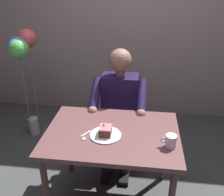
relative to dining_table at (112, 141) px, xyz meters
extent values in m
cube|color=gray|center=(0.00, -1.75, 0.87)|extent=(6.40, 0.12, 3.00)
cube|color=brown|center=(0.00, 0.00, 0.07)|extent=(1.05, 0.75, 0.04)
cylinder|color=brown|center=(0.47, 0.32, -0.28)|extent=(0.05, 0.05, 0.70)
cylinder|color=brown|center=(-0.47, -0.32, -0.28)|extent=(0.05, 0.05, 0.70)
cylinder|color=brown|center=(0.47, -0.32, -0.28)|extent=(0.05, 0.05, 0.70)
cube|color=brown|center=(0.00, -0.64, -0.20)|extent=(0.42, 0.42, 0.04)
cube|color=brown|center=(0.00, -0.83, 0.05)|extent=(0.38, 0.04, 0.45)
cylinder|color=brown|center=(-0.18, -0.46, -0.42)|extent=(0.04, 0.04, 0.43)
cylinder|color=brown|center=(0.18, -0.46, -0.42)|extent=(0.04, 0.04, 0.43)
cylinder|color=brown|center=(-0.18, -0.82, -0.42)|extent=(0.04, 0.04, 0.43)
cylinder|color=brown|center=(0.18, -0.82, -0.42)|extent=(0.04, 0.04, 0.43)
cube|color=#1E123B|center=(0.00, -0.62, 0.08)|extent=(0.36, 0.22, 0.51)
sphere|color=#8D6552|center=(0.00, -0.62, 0.49)|extent=(0.21, 0.21, 0.21)
cylinder|color=#8D6552|center=(0.00, -0.62, 0.36)|extent=(0.09, 0.09, 0.06)
cylinder|color=#1E123B|center=(-0.22, -0.48, 0.19)|extent=(0.08, 0.33, 0.26)
sphere|color=#8D6552|center=(-0.22, -0.32, 0.09)|extent=(0.09, 0.09, 0.09)
cylinder|color=#1E123B|center=(0.22, -0.48, 0.19)|extent=(0.08, 0.33, 0.26)
sphere|color=#8D6552|center=(0.22, -0.32, 0.09)|extent=(0.09, 0.09, 0.09)
cylinder|color=#322737|center=(-0.09, -0.50, -0.20)|extent=(0.13, 0.38, 0.14)
cylinder|color=#322737|center=(0.09, -0.50, -0.20)|extent=(0.13, 0.38, 0.14)
cylinder|color=#322737|center=(-0.09, -0.32, -0.43)|extent=(0.11, 0.11, 0.41)
cube|color=black|center=(-0.09, -0.26, -0.61)|extent=(0.09, 0.22, 0.05)
cylinder|color=#322737|center=(0.09, -0.32, -0.43)|extent=(0.11, 0.11, 0.41)
cube|color=black|center=(0.09, -0.26, -0.61)|extent=(0.09, 0.22, 0.05)
cylinder|color=white|center=(0.04, 0.05, 0.09)|extent=(0.24, 0.24, 0.01)
cube|color=brown|center=(0.04, 0.05, 0.13)|extent=(0.09, 0.10, 0.06)
cube|color=#CE6D77|center=(0.04, 0.05, 0.16)|extent=(0.09, 0.11, 0.01)
sphere|color=gold|center=(0.06, 0.04, 0.18)|extent=(0.02, 0.02, 0.02)
cylinder|color=silver|center=(-0.44, 0.14, 0.14)|extent=(0.08, 0.08, 0.10)
torus|color=silver|center=(-0.39, 0.14, 0.14)|extent=(0.05, 0.01, 0.05)
cylinder|color=black|center=(-0.44, 0.14, 0.18)|extent=(0.07, 0.07, 0.01)
cube|color=silver|center=(0.20, 0.05, 0.09)|extent=(0.07, 0.10, 0.01)
ellipsoid|color=silver|center=(0.20, 0.12, 0.09)|extent=(0.03, 0.04, 0.01)
cylinder|color=#B2C1C6|center=(1.12, -0.93, -0.52)|extent=(0.12, 0.12, 0.22)
sphere|color=#4974E5|center=(1.16, -0.92, 0.50)|extent=(0.22, 0.22, 0.22)
cylinder|color=#4C9956|center=(1.16, -0.92, -0.01)|extent=(0.01, 0.01, 0.80)
sphere|color=#56C555|center=(1.13, -0.88, 0.48)|extent=(0.22, 0.22, 0.22)
cylinder|color=#4C9956|center=(1.13, -0.88, -0.02)|extent=(0.01, 0.01, 0.79)
sphere|color=#E35053|center=(1.09, -1.03, 0.57)|extent=(0.22, 0.22, 0.22)
cylinder|color=#4C9956|center=(1.09, -1.03, 0.02)|extent=(0.01, 0.01, 0.87)
camera|label=1|loc=(-0.21, 1.68, 1.21)|focal=40.89mm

